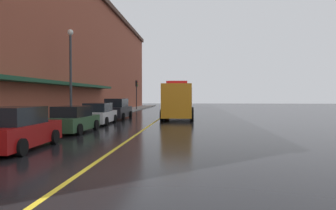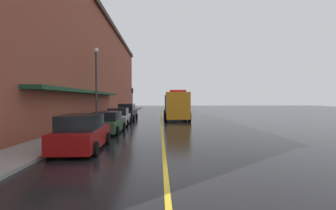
{
  "view_description": "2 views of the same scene",
  "coord_description": "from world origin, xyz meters",
  "px_view_note": "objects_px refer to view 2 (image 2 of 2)",
  "views": [
    {
      "loc": [
        3.12,
        -8.01,
        2.15
      ],
      "look_at": [
        0.78,
        21.38,
        1.29
      ],
      "focal_mm": 33.24,
      "sensor_mm": 36.0,
      "label": 1
    },
    {
      "loc": [
        -0.2,
        -8.02,
        2.47
      ],
      "look_at": [
        0.59,
        14.58,
        1.9
      ],
      "focal_mm": 26.2,
      "sensor_mm": 36.0,
      "label": 2
    }
  ],
  "objects_px": {
    "utility_truck": "(176,106)",
    "parked_car_2": "(119,117)",
    "parked_car_0": "(82,133)",
    "parking_meter_1": "(56,127)",
    "parked_car_3": "(127,112)",
    "street_lamp_left": "(96,78)",
    "traffic_light_near": "(132,95)",
    "parked_car_1": "(108,123)",
    "parking_meter_0": "(108,113)"
  },
  "relations": [
    {
      "from": "utility_truck",
      "to": "parked_car_2",
      "type": "bearing_deg",
      "value": -44.21
    },
    {
      "from": "parked_car_0",
      "to": "parking_meter_1",
      "type": "relative_size",
      "value": 3.47
    },
    {
      "from": "parked_car_3",
      "to": "parking_meter_1",
      "type": "bearing_deg",
      "value": 176.9
    },
    {
      "from": "street_lamp_left",
      "to": "traffic_light_near",
      "type": "distance_m",
      "value": 23.59
    },
    {
      "from": "parking_meter_1",
      "to": "parked_car_3",
      "type": "bearing_deg",
      "value": 85.25
    },
    {
      "from": "parked_car_3",
      "to": "street_lamp_left",
      "type": "height_order",
      "value": "street_lamp_left"
    },
    {
      "from": "parked_car_0",
      "to": "parking_meter_1",
      "type": "bearing_deg",
      "value": 73.25
    },
    {
      "from": "parked_car_2",
      "to": "street_lamp_left",
      "type": "relative_size",
      "value": 0.67
    },
    {
      "from": "parked_car_2",
      "to": "street_lamp_left",
      "type": "bearing_deg",
      "value": 106.95
    },
    {
      "from": "parked_car_1",
      "to": "parking_meter_0",
      "type": "xyz_separation_m",
      "value": [
        -1.44,
        6.9,
        0.32
      ]
    },
    {
      "from": "utility_truck",
      "to": "parking_meter_1",
      "type": "height_order",
      "value": "utility_truck"
    },
    {
      "from": "parked_car_0",
      "to": "utility_truck",
      "type": "height_order",
      "value": "utility_truck"
    },
    {
      "from": "parked_car_2",
      "to": "street_lamp_left",
      "type": "distance_m",
      "value": 4.16
    },
    {
      "from": "parking_meter_0",
      "to": "parking_meter_1",
      "type": "height_order",
      "value": "same"
    },
    {
      "from": "parked_car_0",
      "to": "street_lamp_left",
      "type": "xyz_separation_m",
      "value": [
        -2.01,
        10.63,
        3.59
      ]
    },
    {
      "from": "street_lamp_left",
      "to": "traffic_light_near",
      "type": "relative_size",
      "value": 1.61
    },
    {
      "from": "parked_car_1",
      "to": "parked_car_2",
      "type": "xyz_separation_m",
      "value": [
        -0.13,
        5.4,
        0.03
      ]
    },
    {
      "from": "parked_car_0",
      "to": "parked_car_1",
      "type": "bearing_deg",
      "value": -1.86
    },
    {
      "from": "parked_car_0",
      "to": "parked_car_2",
      "type": "relative_size",
      "value": 0.99
    },
    {
      "from": "parked_car_1",
      "to": "parked_car_2",
      "type": "bearing_deg",
      "value": 3.17
    },
    {
      "from": "utility_truck",
      "to": "street_lamp_left",
      "type": "distance_m",
      "value": 10.54
    },
    {
      "from": "traffic_light_near",
      "to": "parked_car_2",
      "type": "bearing_deg",
      "value": -86.87
    },
    {
      "from": "parking_meter_0",
      "to": "street_lamp_left",
      "type": "relative_size",
      "value": 0.19
    },
    {
      "from": "parked_car_0",
      "to": "parked_car_1",
      "type": "distance_m",
      "value": 5.88
    },
    {
      "from": "parked_car_2",
      "to": "traffic_light_near",
      "type": "bearing_deg",
      "value": 1.27
    },
    {
      "from": "utility_truck",
      "to": "parked_car_1",
      "type": "bearing_deg",
      "value": -26.52
    },
    {
      "from": "parked_car_2",
      "to": "parking_meter_1",
      "type": "bearing_deg",
      "value": 171.28
    },
    {
      "from": "parked_car_3",
      "to": "parking_meter_1",
      "type": "relative_size",
      "value": 3.45
    },
    {
      "from": "parked_car_3",
      "to": "parked_car_2",
      "type": "bearing_deg",
      "value": -178.95
    },
    {
      "from": "parked_car_2",
      "to": "traffic_light_near",
      "type": "height_order",
      "value": "traffic_light_near"
    },
    {
      "from": "traffic_light_near",
      "to": "parking_meter_0",
      "type": "bearing_deg",
      "value": -90.16
    },
    {
      "from": "parked_car_3",
      "to": "parked_car_1",
      "type": "bearing_deg",
      "value": -177.97
    },
    {
      "from": "parked_car_0",
      "to": "utility_truck",
      "type": "xyz_separation_m",
      "value": [
        5.71,
        17.25,
        0.83
      ]
    },
    {
      "from": "parked_car_0",
      "to": "utility_truck",
      "type": "distance_m",
      "value": 18.19
    },
    {
      "from": "parked_car_0",
      "to": "street_lamp_left",
      "type": "distance_m",
      "value": 11.4
    },
    {
      "from": "parked_car_0",
      "to": "parked_car_3",
      "type": "relative_size",
      "value": 1.0
    },
    {
      "from": "street_lamp_left",
      "to": "traffic_light_near",
      "type": "height_order",
      "value": "street_lamp_left"
    },
    {
      "from": "parking_meter_1",
      "to": "street_lamp_left",
      "type": "height_order",
      "value": "street_lamp_left"
    },
    {
      "from": "parked_car_1",
      "to": "street_lamp_left",
      "type": "xyz_separation_m",
      "value": [
        -2.04,
        4.75,
        3.66
      ]
    },
    {
      "from": "parking_meter_0",
      "to": "street_lamp_left",
      "type": "xyz_separation_m",
      "value": [
        -0.6,
        -2.14,
        3.34
      ]
    },
    {
      "from": "parked_car_0",
      "to": "parking_meter_1",
      "type": "distance_m",
      "value": 1.48
    },
    {
      "from": "utility_truck",
      "to": "street_lamp_left",
      "type": "xyz_separation_m",
      "value": [
        -7.73,
        -6.62,
        2.77
      ]
    },
    {
      "from": "parked_car_1",
      "to": "utility_truck",
      "type": "height_order",
      "value": "utility_truck"
    },
    {
      "from": "street_lamp_left",
      "to": "utility_truck",
      "type": "bearing_deg",
      "value": 40.6
    },
    {
      "from": "utility_truck",
      "to": "parked_car_3",
      "type": "bearing_deg",
      "value": -86.29
    },
    {
      "from": "parked_car_2",
      "to": "parking_meter_1",
      "type": "height_order",
      "value": "parked_car_2"
    },
    {
      "from": "street_lamp_left",
      "to": "parked_car_1",
      "type": "bearing_deg",
      "value": -66.72
    },
    {
      "from": "utility_truck",
      "to": "street_lamp_left",
      "type": "bearing_deg",
      "value": -49.38
    },
    {
      "from": "parking_meter_1",
      "to": "traffic_light_near",
      "type": "distance_m",
      "value": 33.86
    },
    {
      "from": "parked_car_0",
      "to": "traffic_light_near",
      "type": "distance_m",
      "value": 34.28
    }
  ]
}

